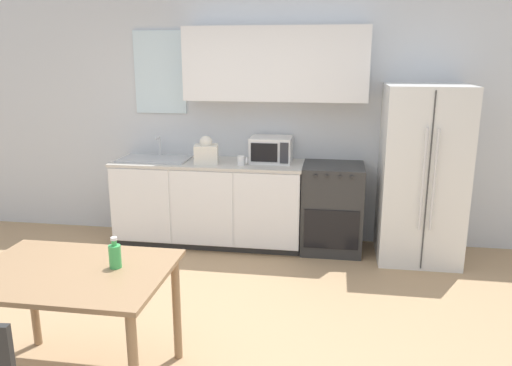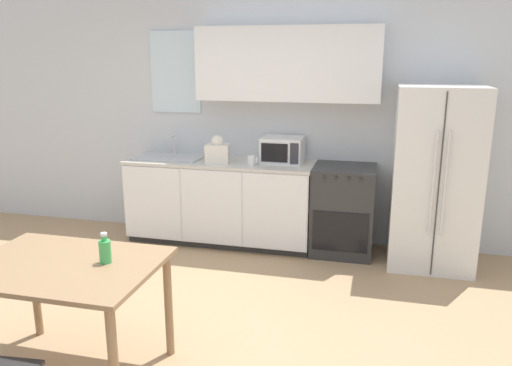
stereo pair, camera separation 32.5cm
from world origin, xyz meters
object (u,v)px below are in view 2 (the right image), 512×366
Objects in this scene: oven_range at (343,210)px; dining_table at (64,279)px; coffee_mug at (252,160)px; drink_bottle at (105,251)px; microwave at (283,150)px; refrigerator at (435,178)px.

dining_table is at bearing -121.20° from oven_range.
drink_bottle is (-0.35, -2.33, -0.12)m from coffee_mug.
microwave is at bearing 173.15° from oven_range.
drink_bottle reaches higher than dining_table.
refrigerator reaches higher than drink_bottle.
oven_range is 1.08m from coffee_mug.
drink_bottle is at bearing -117.59° from oven_range.
coffee_mug is (-0.28, -0.22, -0.08)m from microwave.
dining_table is (-0.60, -2.41, -0.30)m from coffee_mug.
microwave is 2.63m from drink_bottle.
coffee_mug is at bearing -141.96° from microwave.
microwave is (-0.66, 0.08, 0.60)m from oven_range.
drink_bottle is at bearing -103.82° from microwave.
dining_table is 6.04× the size of drink_bottle.
refrigerator is 1.55m from microwave.
refrigerator reaches higher than microwave.
dining_table is at bearing -108.52° from microwave.
dining_table is (-0.88, -2.62, -0.39)m from microwave.
oven_range is at bearing 8.41° from coffee_mug.
oven_range reaches higher than dining_table.
oven_range is 0.79× the size of dining_table.
refrigerator is at bearing -5.65° from microwave.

